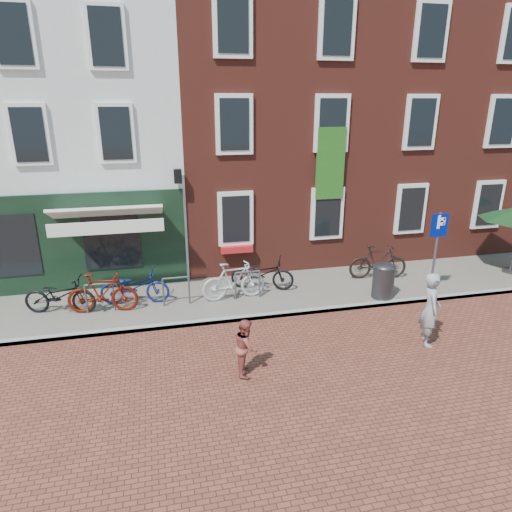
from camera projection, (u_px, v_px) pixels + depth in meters
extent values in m
plane|color=brown|center=(238.00, 322.00, 11.73)|extent=(80.00, 80.00, 0.00)
cube|color=slate|center=(262.00, 294.00, 13.30)|extent=(24.00, 3.00, 0.10)
cube|color=silver|center=(58.00, 129.00, 15.65)|extent=(8.00, 8.00, 9.00)
cube|color=maroon|center=(254.00, 113.00, 16.95)|extent=(6.00, 8.00, 10.00)
cube|color=maroon|center=(399.00, 112.00, 18.21)|extent=(6.00, 8.00, 10.00)
cylinder|color=#323134|center=(383.00, 282.00, 12.82)|extent=(0.61, 0.61, 0.91)
ellipsoid|color=#323134|center=(385.00, 265.00, 12.65)|extent=(0.61, 0.61, 0.27)
cylinder|color=#4C4C4F|center=(435.00, 255.00, 12.72)|extent=(0.07, 0.07, 2.46)
cube|color=#00127B|center=(439.00, 225.00, 12.42)|extent=(0.50, 0.04, 0.65)
cylinder|color=#4C4C4F|center=(510.00, 271.00, 14.85)|extent=(0.50, 0.50, 0.08)
imported|color=gray|center=(430.00, 309.00, 10.41)|extent=(0.60, 0.75, 1.78)
imported|color=#99423B|center=(246.00, 347.00, 9.35)|extent=(0.56, 0.67, 1.23)
imported|color=black|center=(60.00, 295.00, 11.86)|extent=(1.98, 1.05, 0.99)
imported|color=#531005|center=(102.00, 293.00, 11.88)|extent=(1.87, 0.69, 1.10)
imported|color=navy|center=(135.00, 286.00, 12.43)|extent=(1.96, 0.90, 0.99)
imported|color=#BABABC|center=(234.00, 281.00, 12.68)|extent=(1.87, 0.68, 1.10)
imported|color=black|center=(262.00, 273.00, 13.38)|extent=(2.00, 1.28, 0.99)
imported|color=black|center=(378.00, 262.00, 14.16)|extent=(1.89, 0.81, 1.10)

